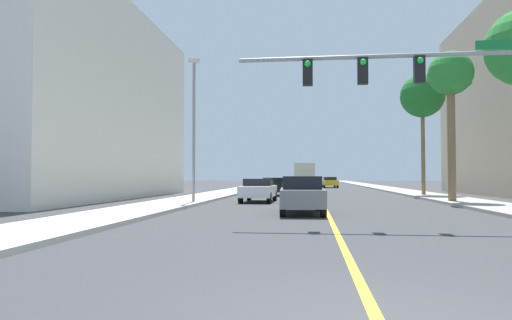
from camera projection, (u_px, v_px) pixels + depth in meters
ground at (317, 191)px, 46.26m from camera, size 192.00×192.00×0.00m
sidewalk_left at (241, 190)px, 47.22m from camera, size 3.11×168.00×0.15m
sidewalk_right at (397, 190)px, 45.30m from camera, size 3.11×168.00×0.15m
lane_marking_center at (317, 191)px, 46.26m from camera, size 0.16×144.00×0.01m
building_left_near at (50, 104)px, 31.44m from camera, size 12.70×23.12×13.15m
traffic_signal_mast at (443, 85)px, 13.78m from camera, size 9.94×0.36×5.63m
street_lamp at (194, 122)px, 24.23m from camera, size 0.56×0.28×7.75m
palm_mid at (451, 78)px, 25.12m from camera, size 2.47×2.47×8.40m
palm_far at (422, 97)px, 33.44m from camera, size 3.23×3.23×8.99m
car_black at (274, 186)px, 34.96m from camera, size 1.89×4.14×1.40m
car_gray at (302, 194)px, 18.29m from camera, size 1.91×4.35×1.52m
car_yellow at (330, 182)px, 58.26m from camera, size 2.05×4.66×1.39m
car_green at (302, 184)px, 44.87m from camera, size 1.97×4.10×1.40m
car_white at (259, 190)px, 26.38m from camera, size 1.91×4.11×1.37m
delivery_truck at (304, 175)px, 54.74m from camera, size 2.62×8.05×3.00m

